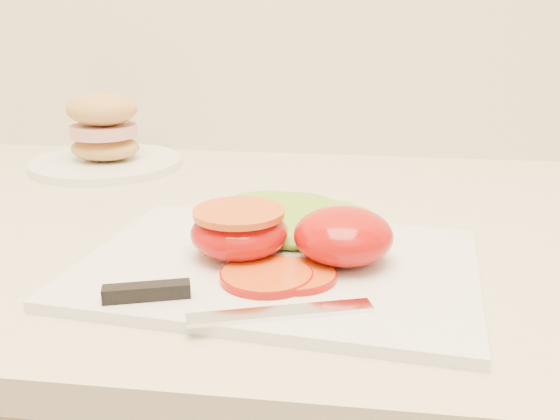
# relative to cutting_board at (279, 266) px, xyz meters

# --- Properties ---
(cutting_board) EXTENTS (0.37, 0.28, 0.01)m
(cutting_board) POSITION_rel_cutting_board_xyz_m (0.00, 0.00, 0.00)
(cutting_board) COLOR white
(cutting_board) RESTS_ON counter
(tomato_half_dome) EXTENTS (0.09, 0.09, 0.05)m
(tomato_half_dome) POSITION_rel_cutting_board_xyz_m (0.06, 0.01, 0.03)
(tomato_half_dome) COLOR #C80A01
(tomato_half_dome) RESTS_ON cutting_board
(tomato_half_cut) EXTENTS (0.09, 0.09, 0.04)m
(tomato_half_cut) POSITION_rel_cutting_board_xyz_m (-0.04, 0.01, 0.03)
(tomato_half_cut) COLOR #C80A01
(tomato_half_cut) RESTS_ON cutting_board
(tomato_slice_0) EXTENTS (0.08, 0.08, 0.01)m
(tomato_slice_0) POSITION_rel_cutting_board_xyz_m (-0.00, -0.04, 0.01)
(tomato_slice_0) COLOR #CD5B19
(tomato_slice_0) RESTS_ON cutting_board
(tomato_slice_1) EXTENTS (0.07, 0.07, 0.01)m
(tomato_slice_1) POSITION_rel_cutting_board_xyz_m (0.02, -0.03, 0.01)
(tomato_slice_1) COLOR #CD5B19
(tomato_slice_1) RESTS_ON cutting_board
(lettuce_leaf_0) EXTENTS (0.16, 0.11, 0.03)m
(lettuce_leaf_0) POSITION_rel_cutting_board_xyz_m (-0.01, 0.07, 0.02)
(lettuce_leaf_0) COLOR #8BB830
(lettuce_leaf_0) RESTS_ON cutting_board
(lettuce_leaf_1) EXTENTS (0.14, 0.13, 0.02)m
(lettuce_leaf_1) POSITION_rel_cutting_board_xyz_m (0.04, 0.07, 0.02)
(lettuce_leaf_1) COLOR #8BB830
(lettuce_leaf_1) RESTS_ON cutting_board
(knife) EXTENTS (0.21, 0.06, 0.01)m
(knife) POSITION_rel_cutting_board_xyz_m (-0.05, -0.09, 0.01)
(knife) COLOR silver
(knife) RESTS_ON cutting_board
(sandwich_plate) EXTENTS (0.22, 0.22, 0.11)m
(sandwich_plate) POSITION_rel_cutting_board_xyz_m (-0.30, 0.34, 0.03)
(sandwich_plate) COLOR white
(sandwich_plate) RESTS_ON counter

